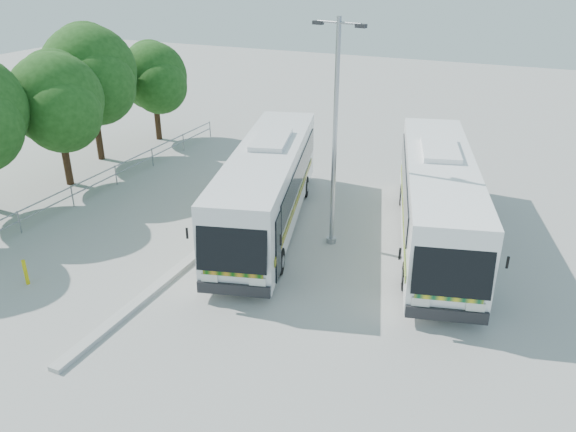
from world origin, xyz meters
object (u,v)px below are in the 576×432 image
at_px(lamppost, 335,127).
at_px(bollard, 26,272).
at_px(coach_main, 267,185).
at_px(tree_far_d, 90,73).
at_px(coach_adjacent, 437,198).
at_px(tree_far_c, 57,100).
at_px(tree_far_e, 154,76).

xyz_separation_m(lamppost, bollard, (-8.61, -7.28, -4.27)).
bearing_deg(coach_main, lamppost, -22.26).
bearing_deg(bollard, tree_far_d, 119.93).
bearing_deg(coach_adjacent, tree_far_c, 169.39).
bearing_deg(tree_far_c, tree_far_d, 107.83).
distance_m(lamppost, bollard, 12.05).
relative_size(tree_far_c, tree_far_e, 1.10).
xyz_separation_m(tree_far_e, lamppost, (14.63, -8.86, 0.85)).
distance_m(tree_far_e, lamppost, 17.13).
bearing_deg(tree_far_d, coach_adjacent, -7.68).
xyz_separation_m(tree_far_c, bollard, (5.51, -7.94, -3.79)).
bearing_deg(tree_far_d, coach_main, -17.96).
distance_m(tree_far_c, coach_adjacent, 17.99).
height_order(tree_far_e, bollard, tree_far_e).
bearing_deg(tree_far_d, lamppost, -15.91).
distance_m(coach_main, lamppost, 4.17).
bearing_deg(bollard, coach_adjacent, 36.47).
bearing_deg(tree_far_d, bollard, -60.07).
bearing_deg(coach_main, tree_far_c, 163.31).
height_order(tree_far_d, lamppost, lamppost).
bearing_deg(coach_main, tree_far_e, 128.69).
relative_size(tree_far_e, coach_adjacent, 0.47).
distance_m(tree_far_d, lamppost, 15.92).
xyz_separation_m(coach_main, lamppost, (2.99, -0.37, 2.88)).
xyz_separation_m(tree_far_c, tree_far_e, (-0.51, 8.20, -0.37)).
height_order(coach_main, lamppost, lamppost).
relative_size(tree_far_e, coach_main, 0.48).
relative_size(tree_far_c, tree_far_d, 0.88).
bearing_deg(lamppost, coach_main, -174.11).
height_order(coach_adjacent, bollard, coach_adjacent).
xyz_separation_m(tree_far_d, bollard, (6.70, -11.64, -4.35)).
relative_size(tree_far_d, coach_adjacent, 0.59).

